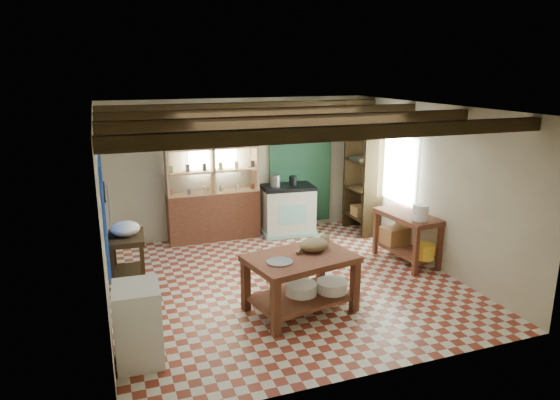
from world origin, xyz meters
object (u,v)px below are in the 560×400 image
object	(u,v)px
right_counter	(406,238)
cat	(314,245)
white_cabinet	(138,324)
stove	(288,210)
work_table	(300,283)
prep_table	(128,259)

from	to	relation	value
right_counter	cat	size ratio (longest dim) A/B	2.89
white_cabinet	right_counter	xyz separation A→B (m)	(4.40, 1.49, -0.03)
stove	right_counter	bearing A→B (deg)	-52.29
white_cabinet	cat	distance (m)	2.44
right_counter	cat	bearing A→B (deg)	-161.34
cat	right_counter	bearing A→B (deg)	2.12
stove	work_table	bearing A→B (deg)	-102.91
white_cabinet	right_counter	distance (m)	4.65
stove	prep_table	bearing A→B (deg)	-151.08
work_table	cat	size ratio (longest dim) A/B	3.40
work_table	stove	bearing A→B (deg)	60.65
work_table	white_cabinet	distance (m)	2.16
stove	prep_table	xyz separation A→B (m)	(-3.06, -1.36, -0.10)
work_table	right_counter	distance (m)	2.51
work_table	stove	size ratio (longest dim) A/B	1.39
stove	right_counter	world-z (taller)	stove
prep_table	cat	xyz separation A→B (m)	(2.31, -1.59, 0.48)
white_cabinet	stove	bearing A→B (deg)	51.94
work_table	white_cabinet	xyz separation A→B (m)	(-2.10, -0.49, 0.06)
prep_table	white_cabinet	xyz separation A→B (m)	(-0.02, -2.18, 0.06)
white_cabinet	right_counter	world-z (taller)	white_cabinet
stove	prep_table	distance (m)	3.35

